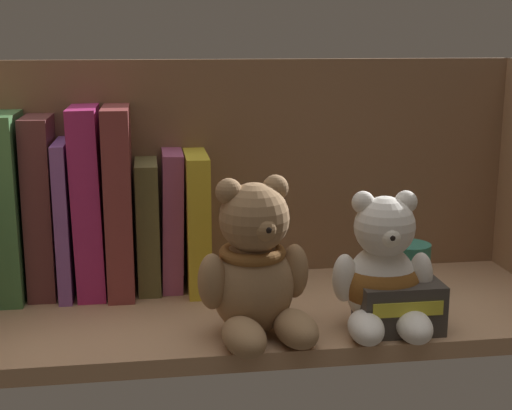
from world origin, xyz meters
The scene contains 14 objects.
shelf_board centered at (0.00, 0.00, 1.00)cm, with size 72.20×26.41×2.00cm, color #A87F5B.
shelf_back_panel centered at (0.00, 13.81, 15.43)cm, with size 74.60×1.20×30.87cm, color brown.
book_1 centered at (-29.83, 10.07, 13.43)cm, with size 3.53×13.76×22.85cm, color #437742.
book_2 centered at (-25.99, 10.07, 13.16)cm, with size 3.32×11.09×22.33cm, color brown.
book_3 centered at (-23.12, 10.07, 11.68)cm, with size 1.61×13.58×19.37cm, color #844F9D.
book_4 centered at (-20.18, 10.07, 13.73)cm, with size 3.43×13.02×23.46cm, color #A92564.
book_5 centered at (-16.44, 10.07, 13.73)cm, with size 3.24×14.48×23.46cm, color brown.
book_6 centered at (-13.01, 10.07, 10.26)cm, with size 2.79×10.99×16.52cm, color brown.
book_7 centered at (-9.92, 10.07, 10.81)cm, with size 2.56×9.82×17.63cm, color #9B4770.
book_8 centered at (-6.81, 10.07, 10.76)cm, with size 2.82×14.56×17.52cm, color gold.
teddy_bear_larger centered at (-1.70, -8.37, 9.45)cm, with size 13.24×13.63×17.45cm.
teddy_bear_smaller centered at (12.49, -8.35, 8.10)cm, with size 11.38×11.94×15.51cm.
pillar_candle centered at (19.77, 3.06, 5.07)cm, with size 5.29×5.29×6.15cm, color #2D7A66.
small_product_box centered at (14.16, -9.23, 4.80)cm, with size 9.14×5.93×5.60cm.
Camera 1 is at (-12.43, -81.88, 33.90)cm, focal length 51.22 mm.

